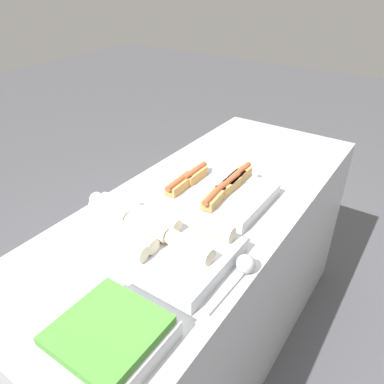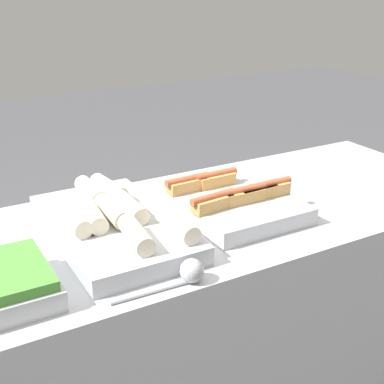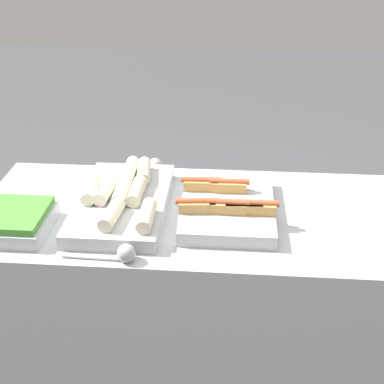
{
  "view_description": "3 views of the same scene",
  "coord_description": "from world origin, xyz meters",
  "px_view_note": "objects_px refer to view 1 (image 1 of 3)",
  "views": [
    {
      "loc": [
        -1.04,
        -0.64,
        1.65
      ],
      "look_at": [
        -0.1,
        0.0,
        0.95
      ],
      "focal_mm": 35.0,
      "sensor_mm": 36.0,
      "label": 1
    },
    {
      "loc": [
        -0.8,
        -1.24,
        1.54
      ],
      "look_at": [
        -0.1,
        0.0,
        0.95
      ],
      "focal_mm": 50.0,
      "sensor_mm": 36.0,
      "label": 2
    },
    {
      "loc": [
        0.03,
        -1.62,
        1.84
      ],
      "look_at": [
        -0.1,
        0.0,
        0.95
      ],
      "focal_mm": 50.0,
      "sensor_mm": 36.0,
      "label": 3
    }
  ],
  "objects_px": {
    "serving_spoon_far": "(95,201)",
    "tray_wraps": "(148,237)",
    "serving_spoon_near": "(244,266)",
    "tray_hotdogs": "(211,189)",
    "tray_side_front": "(109,338)"
  },
  "relations": [
    {
      "from": "serving_spoon_far",
      "to": "tray_wraps",
      "type": "bearing_deg",
      "value": -101.32
    },
    {
      "from": "tray_side_front",
      "to": "tray_wraps",
      "type": "bearing_deg",
      "value": 25.85
    },
    {
      "from": "tray_side_front",
      "to": "serving_spoon_far",
      "type": "bearing_deg",
      "value": 49.71
    },
    {
      "from": "tray_wraps",
      "to": "serving_spoon_near",
      "type": "relative_size",
      "value": 2.36
    },
    {
      "from": "tray_wraps",
      "to": "serving_spoon_near",
      "type": "bearing_deg",
      "value": -78.91
    },
    {
      "from": "tray_side_front",
      "to": "serving_spoon_far",
      "type": "distance_m",
      "value": 0.62
    },
    {
      "from": "serving_spoon_near",
      "to": "serving_spoon_far",
      "type": "bearing_deg",
      "value": 89.88
    },
    {
      "from": "tray_wraps",
      "to": "serving_spoon_near",
      "type": "height_order",
      "value": "tray_wraps"
    },
    {
      "from": "tray_wraps",
      "to": "tray_side_front",
      "type": "distance_m",
      "value": 0.38
    },
    {
      "from": "serving_spoon_far",
      "to": "tray_hotdogs",
      "type": "bearing_deg",
      "value": -45.51
    },
    {
      "from": "tray_wraps",
      "to": "serving_spoon_far",
      "type": "distance_m",
      "value": 0.32
    },
    {
      "from": "serving_spoon_near",
      "to": "serving_spoon_far",
      "type": "height_order",
      "value": "same"
    },
    {
      "from": "tray_side_front",
      "to": "serving_spoon_far",
      "type": "relative_size",
      "value": 1.05
    },
    {
      "from": "tray_hotdogs",
      "to": "tray_side_front",
      "type": "bearing_deg",
      "value": -167.3
    },
    {
      "from": "tray_hotdogs",
      "to": "serving_spoon_near",
      "type": "distance_m",
      "value": 0.43
    }
  ]
}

